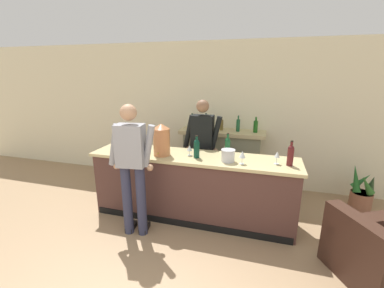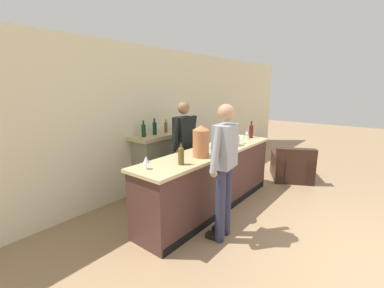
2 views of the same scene
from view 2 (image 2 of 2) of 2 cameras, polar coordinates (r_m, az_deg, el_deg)
name	(u,v)px [view 2 (image 2 of 2)]	position (r m, az deg, el deg)	size (l,w,h in m)	color
ground_plane	(380,264)	(3.95, 36.30, -20.64)	(24.00, 24.00, 0.00)	#987957
wall_back_panel	(149,120)	(5.12, -9.50, 5.30)	(12.00, 0.07, 2.75)	beige
bar_counter	(211,179)	(4.33, 4.32, -7.80)	(3.05, 0.68, 1.00)	#4C2E29
fireplace_stone	(167,159)	(5.23, -5.66, -3.36)	(1.58, 0.52, 1.44)	gray
armchair_black	(292,168)	(6.10, 21.30, -4.98)	(1.14, 1.11, 0.76)	#382119
potted_plant_corner	(234,152)	(7.04, 9.26, -1.85)	(0.41, 0.35, 0.75)	#955E45
person_customer	(224,167)	(3.34, 7.16, -5.02)	(0.65, 0.34, 1.81)	#2F314A
person_bartender	(184,147)	(4.54, -1.78, -0.58)	(0.66, 0.30, 1.76)	#4F443C
copper_dispenser	(201,141)	(3.72, 2.01, 0.66)	(0.25, 0.28, 0.47)	#BE7447
ice_bucket_steel	(234,141)	(4.56, 9.40, 0.77)	(0.19, 0.19, 0.17)	silver
wine_bottle_merlot_tall	(251,130)	(5.28, 13.01, 2.95)	(0.08, 0.08, 0.34)	#51181B
wine_bottle_port_short	(181,155)	(3.38, -2.45, -2.41)	(0.08, 0.08, 0.29)	brown
wine_bottle_cabernet_heavy	(219,141)	(4.18, 5.97, 0.68)	(0.08, 0.08, 0.33)	#0B3727
wine_bottle_rose_blush	(223,136)	(4.61, 6.91, 1.88)	(0.08, 0.08, 0.35)	#164A27
wine_glass_by_dispenser	(247,133)	(5.14, 12.14, 2.45)	(0.07, 0.07, 0.17)	silver
wine_glass_front_left	(242,137)	(4.69, 11.10, 1.61)	(0.08, 0.08, 0.18)	silver
wine_glass_front_right	(211,144)	(4.12, 4.19, 0.00)	(0.07, 0.07, 0.16)	silver
wine_glass_mid_counter	(146,160)	(3.25, -10.16, -3.50)	(0.08, 0.08, 0.17)	silver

